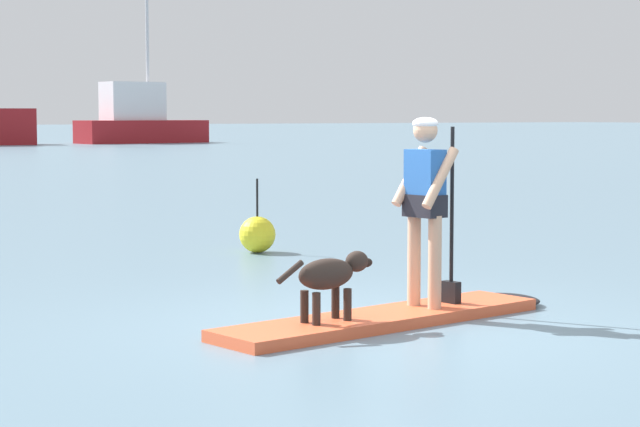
% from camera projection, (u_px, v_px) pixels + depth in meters
% --- Properties ---
extents(ground_plane, '(400.00, 400.00, 0.00)m').
position_uv_depth(ground_plane, '(382.00, 325.00, 10.26)').
color(ground_plane, slate).
extents(paddleboard, '(3.64, 1.17, 0.10)m').
position_uv_depth(paddleboard, '(400.00, 316.00, 10.40)').
color(paddleboard, '#E55933').
rests_on(paddleboard, ground_plane).
extents(person_paddler, '(0.64, 0.52, 1.70)m').
position_uv_depth(person_paddler, '(426.00, 198.00, 10.52)').
color(person_paddler, tan).
rests_on(person_paddler, paddleboard).
extents(dog, '(1.03, 0.30, 0.57)m').
position_uv_depth(dog, '(331.00, 276.00, 9.84)').
color(dog, '#2D231E').
rests_on(dog, paddleboard).
extents(moored_boat_far_port, '(8.69, 3.47, 9.23)m').
position_uv_depth(moored_boat_far_port, '(139.00, 120.00, 75.59)').
color(moored_boat_far_port, maroon).
rests_on(moored_boat_far_port, ground_plane).
extents(marker_buoy, '(0.48, 0.48, 0.98)m').
position_uv_depth(marker_buoy, '(257.00, 234.00, 15.58)').
color(marker_buoy, yellow).
rests_on(marker_buoy, ground_plane).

